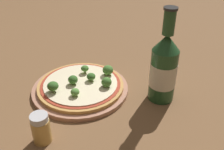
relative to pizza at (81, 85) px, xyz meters
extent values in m
plane|color=brown|center=(-0.01, 0.02, -0.02)|extent=(3.00, 3.00, 0.00)
cylinder|color=tan|center=(0.00, 0.00, -0.01)|extent=(0.27, 0.27, 0.01)
cylinder|color=tan|center=(0.00, 0.00, 0.00)|extent=(0.25, 0.25, 0.01)
cylinder|color=#A83823|center=(0.00, 0.00, 0.00)|extent=(0.23, 0.23, 0.00)
cylinder|color=beige|center=(0.00, 0.00, 0.01)|extent=(0.21, 0.21, 0.00)
cylinder|color=#89A866|center=(-0.03, 0.05, 0.01)|extent=(0.01, 0.01, 0.01)
ellipsoid|color=#477A33|center=(-0.03, 0.05, 0.02)|extent=(0.02, 0.02, 0.02)
cylinder|color=#89A866|center=(0.07, 0.04, 0.01)|extent=(0.01, 0.01, 0.01)
ellipsoid|color=#477A33|center=(0.07, 0.04, 0.02)|extent=(0.03, 0.03, 0.03)
cylinder|color=#89A866|center=(0.03, 0.08, 0.01)|extent=(0.01, 0.01, 0.01)
ellipsoid|color=#477A33|center=(0.03, 0.08, 0.02)|extent=(0.03, 0.03, 0.03)
cylinder|color=#89A866|center=(-0.02, -0.08, 0.01)|extent=(0.01, 0.01, 0.01)
ellipsoid|color=#386628|center=(-0.02, -0.08, 0.02)|extent=(0.03, 0.03, 0.02)
cylinder|color=#89A866|center=(0.01, 0.03, 0.01)|extent=(0.01, 0.01, 0.01)
ellipsoid|color=#386628|center=(0.01, 0.03, 0.02)|extent=(0.03, 0.03, 0.02)
cylinder|color=#89A866|center=(0.03, -0.05, 0.01)|extent=(0.01, 0.01, 0.01)
ellipsoid|color=#568E3D|center=(0.03, -0.05, 0.02)|extent=(0.02, 0.02, 0.02)
cylinder|color=#89A866|center=(-0.02, -0.02, 0.01)|extent=(0.01, 0.01, 0.01)
ellipsoid|color=#386628|center=(-0.02, -0.02, 0.02)|extent=(0.03, 0.03, 0.02)
cylinder|color=#234C28|center=(0.19, 0.12, 0.05)|extent=(0.07, 0.07, 0.15)
cylinder|color=beige|center=(0.19, 0.12, 0.06)|extent=(0.07, 0.07, 0.07)
cone|color=#234C28|center=(0.19, 0.12, 0.15)|extent=(0.07, 0.07, 0.04)
cylinder|color=#234C28|center=(0.19, 0.12, 0.20)|extent=(0.03, 0.03, 0.06)
cylinder|color=black|center=(0.19, 0.12, 0.23)|extent=(0.03, 0.03, 0.01)
cylinder|color=tan|center=(0.08, -0.19, 0.01)|extent=(0.04, 0.04, 0.06)
cylinder|color=silver|center=(0.08, -0.19, 0.05)|extent=(0.04, 0.04, 0.01)
camera|label=1|loc=(0.48, -0.40, 0.42)|focal=42.00mm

